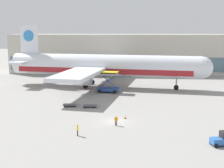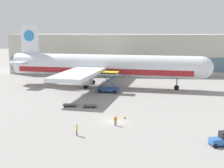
{
  "view_description": "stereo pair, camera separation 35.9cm",
  "coord_description": "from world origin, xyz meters",
  "px_view_note": "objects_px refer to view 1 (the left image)",
  "views": [
    {
      "loc": [
        3.55,
        -51.96,
        15.67
      ],
      "look_at": [
        -1.61,
        14.63,
        4.0
      ],
      "focal_mm": 50.0,
      "sensor_mm": 36.0,
      "label": 1
    },
    {
      "loc": [
        3.91,
        -51.93,
        15.67
      ],
      "look_at": [
        -1.61,
        14.63,
        4.0
      ],
      "focal_mm": 50.0,
      "sensor_mm": 36.0,
      "label": 2
    }
  ],
  "objects_px": {
    "traffic_cone_near": "(125,117)",
    "baggage_tug_mid": "(221,140)",
    "ground_crew_far": "(77,129)",
    "airplane_main": "(101,66)",
    "baggage_dolly_second": "(90,106)",
    "ground_crew_near": "(116,120)",
    "baggage_dolly_lead": "(70,105)",
    "scissor_lift_loader": "(108,84)"
  },
  "relations": [
    {
      "from": "airplane_main",
      "to": "ground_crew_far",
      "type": "relative_size",
      "value": 32.53
    },
    {
      "from": "ground_crew_far",
      "to": "baggage_tug_mid",
      "type": "bearing_deg",
      "value": -114.35
    },
    {
      "from": "airplane_main",
      "to": "traffic_cone_near",
      "type": "relative_size",
      "value": 80.39
    },
    {
      "from": "scissor_lift_loader",
      "to": "ground_crew_near",
      "type": "bearing_deg",
      "value": -74.06
    },
    {
      "from": "ground_crew_near",
      "to": "traffic_cone_near",
      "type": "relative_size",
      "value": 2.32
    },
    {
      "from": "baggage_dolly_second",
      "to": "ground_crew_near",
      "type": "relative_size",
      "value": 2.24
    },
    {
      "from": "baggage_dolly_lead",
      "to": "ground_crew_near",
      "type": "height_order",
      "value": "ground_crew_near"
    },
    {
      "from": "airplane_main",
      "to": "scissor_lift_loader",
      "type": "distance_m",
      "value": 8.72
    },
    {
      "from": "baggage_tug_mid",
      "to": "baggage_dolly_second",
      "type": "relative_size",
      "value": 0.72
    },
    {
      "from": "airplane_main",
      "to": "baggage_dolly_second",
      "type": "bearing_deg",
      "value": -80.66
    },
    {
      "from": "ground_crew_near",
      "to": "ground_crew_far",
      "type": "bearing_deg",
      "value": -149.12
    },
    {
      "from": "baggage_tug_mid",
      "to": "baggage_dolly_second",
      "type": "height_order",
      "value": "baggage_tug_mid"
    },
    {
      "from": "airplane_main",
      "to": "ground_crew_far",
      "type": "distance_m",
      "value": 40.8
    },
    {
      "from": "ground_crew_near",
      "to": "traffic_cone_near",
      "type": "bearing_deg",
      "value": 57.73
    },
    {
      "from": "scissor_lift_loader",
      "to": "baggage_dolly_second",
      "type": "distance_m",
      "value": 16.16
    },
    {
      "from": "scissor_lift_loader",
      "to": "baggage_tug_mid",
      "type": "bearing_deg",
      "value": -54.26
    },
    {
      "from": "scissor_lift_loader",
      "to": "traffic_cone_near",
      "type": "xyz_separation_m",
      "value": [
        5.12,
        -23.43,
        -1.66
      ]
    },
    {
      "from": "baggage_dolly_second",
      "to": "ground_crew_far",
      "type": "relative_size",
      "value": 2.11
    },
    {
      "from": "ground_crew_near",
      "to": "ground_crew_far",
      "type": "relative_size",
      "value": 0.94
    },
    {
      "from": "scissor_lift_loader",
      "to": "baggage_dolly_lead",
      "type": "xyz_separation_m",
      "value": [
        -6.57,
        -15.54,
        -1.62
      ]
    },
    {
      "from": "airplane_main",
      "to": "ground_crew_far",
      "type": "height_order",
      "value": "airplane_main"
    },
    {
      "from": "ground_crew_near",
      "to": "airplane_main",
      "type": "bearing_deg",
      "value": 86.11
    },
    {
      "from": "scissor_lift_loader",
      "to": "traffic_cone_near",
      "type": "bearing_deg",
      "value": -69.45
    },
    {
      "from": "baggage_dolly_second",
      "to": "ground_crew_far",
      "type": "distance_m",
      "value": 17.29
    },
    {
      "from": "ground_crew_far",
      "to": "baggage_dolly_second",
      "type": "bearing_deg",
      "value": -15.12
    },
    {
      "from": "baggage_dolly_lead",
      "to": "traffic_cone_near",
      "type": "height_order",
      "value": "traffic_cone_near"
    },
    {
      "from": "baggage_tug_mid",
      "to": "baggage_dolly_lead",
      "type": "bearing_deg",
      "value": 127.6
    },
    {
      "from": "baggage_dolly_lead",
      "to": "ground_crew_near",
      "type": "relative_size",
      "value": 2.24
    },
    {
      "from": "airplane_main",
      "to": "ground_crew_near",
      "type": "bearing_deg",
      "value": -71.2
    },
    {
      "from": "airplane_main",
      "to": "scissor_lift_loader",
      "type": "height_order",
      "value": "airplane_main"
    },
    {
      "from": "scissor_lift_loader",
      "to": "baggage_tug_mid",
      "type": "distance_m",
      "value": 40.24
    },
    {
      "from": "airplane_main",
      "to": "baggage_dolly_second",
      "type": "relative_size",
      "value": 15.43
    },
    {
      "from": "baggage_dolly_lead",
      "to": "ground_crew_near",
      "type": "bearing_deg",
      "value": -54.07
    },
    {
      "from": "baggage_dolly_second",
      "to": "baggage_dolly_lead",
      "type": "bearing_deg",
      "value": 170.58
    },
    {
      "from": "baggage_tug_mid",
      "to": "ground_crew_near",
      "type": "height_order",
      "value": "baggage_tug_mid"
    },
    {
      "from": "baggage_tug_mid",
      "to": "traffic_cone_near",
      "type": "height_order",
      "value": "baggage_tug_mid"
    },
    {
      "from": "airplane_main",
      "to": "ground_crew_far",
      "type": "xyz_separation_m",
      "value": [
        1.13,
        -40.5,
        -4.79
      ]
    },
    {
      "from": "traffic_cone_near",
      "to": "baggage_dolly_lead",
      "type": "bearing_deg",
      "value": 145.97
    },
    {
      "from": "traffic_cone_near",
      "to": "baggage_tug_mid",
      "type": "bearing_deg",
      "value": -42.25
    },
    {
      "from": "baggage_tug_mid",
      "to": "traffic_cone_near",
      "type": "bearing_deg",
      "value": 124.01
    },
    {
      "from": "baggage_dolly_second",
      "to": "ground_crew_near",
      "type": "bearing_deg",
      "value": -67.11
    },
    {
      "from": "baggage_dolly_second",
      "to": "traffic_cone_near",
      "type": "distance_m",
      "value": 10.59
    }
  ]
}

